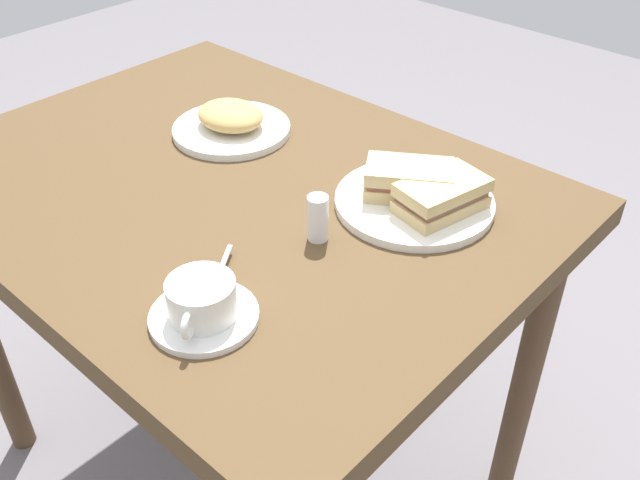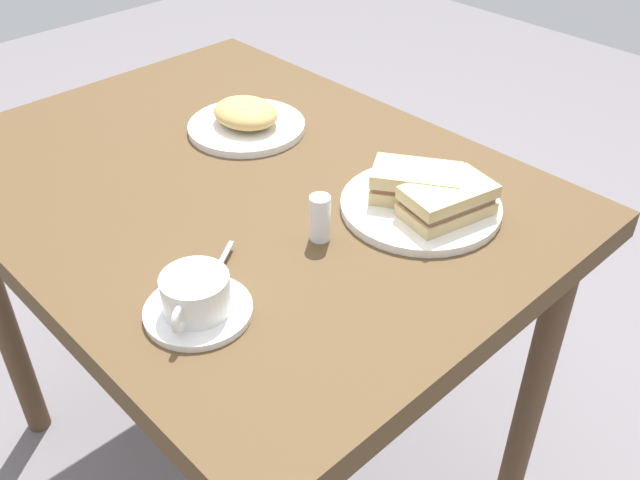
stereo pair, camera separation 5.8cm
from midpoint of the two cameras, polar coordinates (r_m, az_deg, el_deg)
ground_plane at (r=1.76m, az=-6.25°, el=-17.34°), size 6.00×6.00×0.00m
dining_table at (r=1.27m, az=-8.25°, el=1.21°), size 1.05×0.79×0.78m
sandwich_plate at (r=1.15m, az=6.12°, el=3.03°), size 0.26×0.26×0.01m
sandwich_front at (r=1.14m, az=5.69°, el=4.77°), size 0.16×0.14×0.05m
sandwich_back at (r=1.11m, az=8.26°, el=3.51°), size 0.11×0.15×0.05m
coffee_saucer at (r=0.95m, az=-11.01°, el=-6.08°), size 0.14×0.14×0.01m
coffee_cup at (r=0.93m, az=-11.27°, el=-4.64°), size 0.09×0.11×0.05m
spoon at (r=1.00m, az=-9.74°, el=-2.71°), size 0.07×0.09×0.01m
side_plate at (r=1.37m, az=-8.31°, el=8.75°), size 0.22×0.22×0.01m
side_food_pile at (r=1.36m, az=-8.42°, el=9.83°), size 0.13×0.11×0.04m
salt_shaker at (r=1.05m, az=-1.75°, el=1.74°), size 0.03×0.03×0.07m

